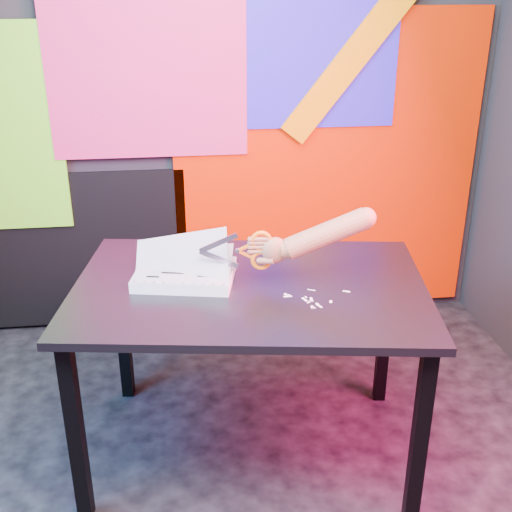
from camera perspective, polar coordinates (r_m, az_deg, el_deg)
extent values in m
cube|color=#252529|center=(3.26, -5.05, 15.99)|extent=(3.00, 0.01, 2.70)
cube|color=red|center=(3.42, 6.33, 7.72)|extent=(1.60, 0.02, 1.60)
cube|color=#2C1CDC|center=(3.27, 5.08, 17.78)|extent=(0.85, 0.02, 0.75)
cube|color=#D82364|center=(3.21, -9.65, 15.64)|extent=(0.95, 0.02, 0.80)
cube|color=orange|center=(3.32, 10.60, 19.31)|extent=(0.91, 0.02, 1.11)
cube|color=black|center=(3.52, -16.80, 0.38)|extent=(1.30, 0.02, 0.85)
cube|color=black|center=(2.32, -15.72, -14.97)|extent=(0.06, 0.06, 0.72)
cube|color=black|center=(2.91, -11.77, -6.10)|extent=(0.06, 0.06, 0.72)
cube|color=black|center=(2.29, 14.33, -15.53)|extent=(0.06, 0.06, 0.72)
cube|color=black|center=(2.88, 11.37, -6.40)|extent=(0.06, 0.06, 0.72)
cube|color=#222227|center=(2.34, -0.55, -2.87)|extent=(1.39, 1.03, 0.03)
cube|color=silver|center=(2.37, -6.33, -1.66)|extent=(0.40, 0.32, 0.04)
cube|color=silver|center=(2.36, -6.35, -1.18)|extent=(0.39, 0.32, 0.00)
cube|color=silver|center=(2.36, -6.36, -1.08)|extent=(0.38, 0.31, 0.11)
cube|color=silver|center=(2.36, -6.63, -0.41)|extent=(0.35, 0.27, 0.19)
cylinder|color=#262628|center=(2.29, -10.77, -2.25)|extent=(0.01, 0.01, 0.00)
cylinder|color=#262628|center=(2.28, -9.92, -2.28)|extent=(0.01, 0.01, 0.00)
cylinder|color=#262628|center=(2.27, -9.06, -2.32)|extent=(0.01, 0.01, 0.00)
cylinder|color=#262628|center=(2.27, -8.20, -2.36)|extent=(0.01, 0.01, 0.00)
cylinder|color=#262628|center=(2.26, -7.32, -2.39)|extent=(0.01, 0.01, 0.00)
cylinder|color=#262628|center=(2.25, -6.45, -2.43)|extent=(0.01, 0.01, 0.00)
cylinder|color=#262628|center=(2.25, -5.57, -2.46)|extent=(0.01, 0.01, 0.00)
cylinder|color=#262628|center=(2.24, -4.68, -2.49)|extent=(0.01, 0.01, 0.00)
cylinder|color=#262628|center=(2.23, -3.79, -2.53)|extent=(0.01, 0.01, 0.00)
cylinder|color=#262628|center=(2.23, -2.90, -2.56)|extent=(0.01, 0.01, 0.00)
cylinder|color=#262628|center=(2.50, -9.44, 0.09)|extent=(0.01, 0.01, 0.00)
cylinder|color=#262628|center=(2.49, -8.65, 0.06)|extent=(0.01, 0.01, 0.00)
cylinder|color=#262628|center=(2.48, -7.86, 0.04)|extent=(0.01, 0.01, 0.00)
cylinder|color=#262628|center=(2.47, -7.07, 0.01)|extent=(0.01, 0.01, 0.00)
cylinder|color=#262628|center=(2.47, -6.27, -0.01)|extent=(0.01, 0.01, 0.00)
cylinder|color=#262628|center=(2.46, -5.46, -0.04)|extent=(0.01, 0.01, 0.00)
cylinder|color=#262628|center=(2.46, -4.66, -0.06)|extent=(0.01, 0.01, 0.00)
cylinder|color=#262628|center=(2.45, -3.85, -0.09)|extent=(0.01, 0.01, 0.00)
cylinder|color=#262628|center=(2.45, -3.03, -0.11)|extent=(0.01, 0.01, 0.00)
cylinder|color=#262628|center=(2.44, -2.22, -0.14)|extent=(0.01, 0.01, 0.00)
cube|color=black|center=(2.42, -8.10, -0.63)|extent=(0.07, 0.02, 0.00)
cube|color=black|center=(2.38, -5.80, -0.89)|extent=(0.05, 0.02, 0.00)
cube|color=black|center=(2.33, -7.41, -1.50)|extent=(0.08, 0.03, 0.00)
cube|color=black|center=(2.30, -4.78, -1.79)|extent=(0.04, 0.02, 0.00)
cube|color=black|center=(2.31, -9.16, -1.83)|extent=(0.05, 0.02, 0.00)
cube|color=silver|center=(2.28, -3.36, 1.15)|extent=(0.14, 0.02, 0.08)
cube|color=silver|center=(2.30, -3.33, -0.24)|extent=(0.14, 0.02, 0.08)
cylinder|color=silver|center=(2.29, -1.66, 0.47)|extent=(0.02, 0.01, 0.02)
cube|color=orange|center=(2.29, -1.05, 0.20)|extent=(0.05, 0.02, 0.03)
cube|color=orange|center=(2.28, -1.05, 0.75)|extent=(0.05, 0.02, 0.03)
torus|color=orange|center=(2.28, 0.47, 1.35)|extent=(0.08, 0.02, 0.08)
torus|color=orange|center=(2.30, 0.46, -0.36)|extent=(0.08, 0.02, 0.08)
ellipsoid|color=#985B43|center=(2.29, 1.69, 0.50)|extent=(0.10, 0.06, 0.10)
cylinder|color=#985B43|center=(2.29, 0.46, 0.40)|extent=(0.08, 0.03, 0.02)
cylinder|color=#985B43|center=(2.28, 0.47, 0.81)|extent=(0.07, 0.03, 0.02)
cylinder|color=#985B43|center=(2.28, 0.47, 1.17)|extent=(0.06, 0.02, 0.02)
cylinder|color=#985B43|center=(2.27, 0.47, 1.50)|extent=(0.06, 0.02, 0.02)
cylinder|color=#985B43|center=(2.29, 0.84, -0.43)|extent=(0.07, 0.04, 0.03)
cylinder|color=#985B43|center=(2.29, 2.87, 0.61)|extent=(0.06, 0.07, 0.07)
cylinder|color=#985B43|center=(2.29, 6.30, 1.98)|extent=(0.31, 0.11, 0.19)
sphere|color=#985B43|center=(2.29, 9.74, 3.36)|extent=(0.07, 0.07, 0.07)
cube|color=beige|center=(2.20, 5.49, -4.25)|extent=(0.01, 0.02, 0.00)
cube|color=beige|center=(2.21, 4.69, -4.13)|extent=(0.01, 0.01, 0.00)
cube|color=beige|center=(2.17, 5.14, -4.63)|extent=(0.02, 0.01, 0.00)
cube|color=beige|center=(2.24, 4.47, -3.67)|extent=(0.01, 0.01, 0.00)
cube|color=beige|center=(2.30, 8.04, -3.13)|extent=(0.03, 0.02, 0.00)
cube|color=beige|center=(2.29, 4.94, -3.03)|extent=(0.03, 0.02, 0.00)
cube|color=beige|center=(2.18, 5.03, -4.56)|extent=(0.01, 0.02, 0.00)
cube|color=beige|center=(2.25, 2.77, -3.47)|extent=(0.02, 0.03, 0.00)
cube|color=beige|center=(2.22, 6.67, -4.05)|extent=(0.01, 0.02, 0.00)
cube|color=beige|center=(2.23, 4.34, -3.87)|extent=(0.02, 0.03, 0.00)
cube|color=beige|center=(2.25, 2.88, -3.47)|extent=(0.01, 0.00, 0.00)
cube|color=beige|center=(2.24, 2.84, -3.61)|extent=(0.03, 0.01, 0.00)
cube|color=beige|center=(2.22, 4.94, -4.01)|extent=(0.02, 0.01, 0.00)
cube|color=beige|center=(2.23, 4.94, -3.86)|extent=(0.01, 0.03, 0.00)
cube|color=beige|center=(2.19, 5.63, -4.44)|extent=(0.02, 0.03, 0.00)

